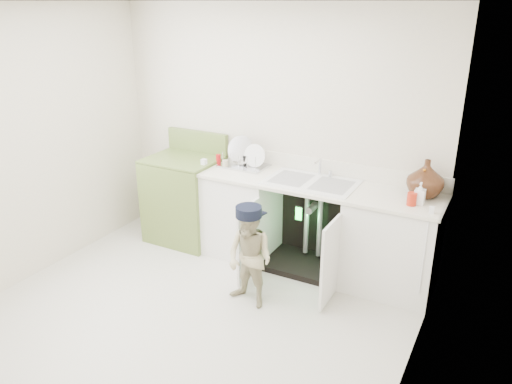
% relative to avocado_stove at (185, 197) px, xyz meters
% --- Properties ---
extents(ground, '(3.50, 3.50, 0.00)m').
position_rel_avocado_stove_xyz_m(ground, '(0.91, -1.18, -0.48)').
color(ground, beige).
rests_on(ground, ground).
extents(room_shell, '(6.00, 5.50, 1.26)m').
position_rel_avocado_stove_xyz_m(room_shell, '(0.91, -1.18, 0.77)').
color(room_shell, beige).
rests_on(room_shell, ground).
extents(counter_run, '(2.44, 1.02, 1.23)m').
position_rel_avocado_stove_xyz_m(counter_run, '(1.49, 0.03, -0.01)').
color(counter_run, white).
rests_on(counter_run, ground).
extents(avocado_stove, '(0.75, 0.65, 1.17)m').
position_rel_avocado_stove_xyz_m(avocado_stove, '(0.00, 0.00, 0.00)').
color(avocado_stove, olive).
rests_on(avocado_stove, ground).
extents(repair_worker, '(0.51, 0.71, 0.91)m').
position_rel_avocado_stove_xyz_m(repair_worker, '(1.26, -0.82, -0.02)').
color(repair_worker, beige).
rests_on(repair_worker, ground).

